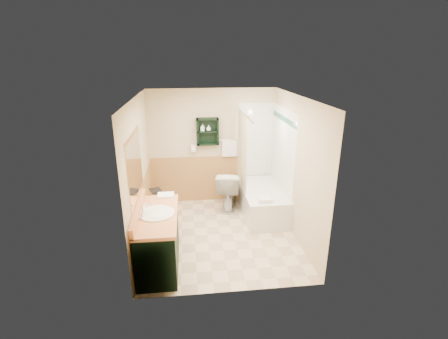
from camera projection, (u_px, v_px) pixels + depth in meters
floor at (220, 234)px, 5.77m from camera, size 3.00×3.00×0.00m
back_wall at (212, 147)px, 6.80m from camera, size 2.60×0.04×2.40m
left_wall at (138, 174)px, 5.23m from camera, size 0.04×3.00×2.40m
right_wall at (297, 168)px, 5.51m from camera, size 0.04×3.00×2.40m
ceiling at (219, 96)px, 4.97m from camera, size 2.60×3.00×0.04m
wainscot_left at (144, 213)px, 5.46m from camera, size 2.98×2.98×1.00m
wainscot_back at (213, 178)px, 6.99m from camera, size 2.58×2.58×1.00m
mirror_frame at (135, 167)px, 4.62m from camera, size 1.30×1.30×1.00m
mirror_glass at (135, 167)px, 4.62m from camera, size 1.20×1.20×0.90m
tile_right at (282, 163)px, 6.26m from camera, size 1.50×1.50×2.10m
tile_back at (260, 152)px, 6.91m from camera, size 0.95×0.95×2.10m
tile_accent at (284, 119)px, 5.98m from camera, size 1.50×1.50×0.10m
wall_shelf at (208, 132)px, 6.56m from camera, size 0.45×0.15×0.55m
hair_dryer at (193, 148)px, 6.67m from camera, size 0.10×0.24×0.18m
towel_bar at (229, 140)px, 6.72m from camera, size 0.40×0.06×0.40m
curtain_rod at (244, 114)px, 5.87m from camera, size 0.03×1.60×0.03m
shower_curtain at (242, 156)px, 6.31m from camera, size 1.05×1.05×1.70m
vanity at (159, 239)px, 4.81m from camera, size 0.59×1.34×0.85m
bathtub at (263, 201)px, 6.43m from camera, size 0.80×1.50×0.53m
toilet at (228, 190)px, 6.65m from camera, size 0.60×0.89×0.80m
counter_towel at (166, 195)px, 5.23m from camera, size 0.26×0.21×0.04m
vanity_book at (150, 185)px, 5.37m from camera, size 0.18×0.08×0.24m
tub_towel at (265, 200)px, 5.79m from camera, size 0.24×0.20×0.07m
soap_bottle_a at (203, 129)px, 6.53m from camera, size 0.12×0.16×0.07m
soap_bottle_b at (209, 129)px, 6.54m from camera, size 0.13×0.14×0.09m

